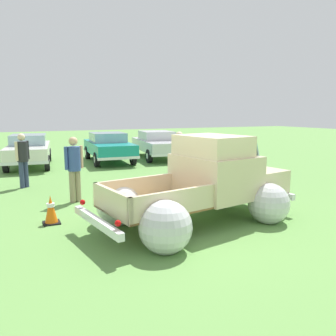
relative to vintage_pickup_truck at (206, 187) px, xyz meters
name	(u,v)px	position (x,y,z in m)	size (l,w,h in m)	color
ground_plane	(192,223)	(-0.38, -0.06, -0.76)	(80.00, 80.00, 0.00)	#609347
vintage_pickup_truck	(206,187)	(0.00, 0.00, 0.00)	(4.87, 3.34, 1.96)	black
show_car_0	(29,149)	(-3.16, 10.04, 0.02)	(2.32, 4.60, 1.43)	black
show_car_1	(108,146)	(0.48, 9.95, 0.03)	(2.17, 4.64, 1.43)	black
show_car_2	(157,143)	(3.18, 10.11, 0.03)	(2.47, 4.91, 1.43)	black
spectator_0	(179,156)	(0.98, 3.25, 0.29)	(0.54, 0.42, 1.82)	navy
spectator_1	(23,157)	(-3.58, 5.39, 0.25)	(0.48, 0.48, 1.76)	navy
spectator_2	(74,165)	(-2.39, 2.87, 0.27)	(0.53, 0.42, 1.78)	gray
lane_cone_0	(51,210)	(-3.21, 1.24, -0.45)	(0.36, 0.36, 0.63)	black
lane_cone_1	(175,189)	(0.18, 1.93, -0.45)	(0.36, 0.36, 0.63)	black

